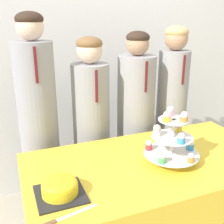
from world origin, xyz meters
name	(u,v)px	position (x,y,z in m)	size (l,w,h in m)	color
wall_back	(92,39)	(0.00, 1.50, 1.35)	(9.00, 0.06, 2.70)	silver
table	(151,212)	(0.00, 0.38, 0.37)	(1.49, 0.77, 0.74)	yellow
round_cake	(60,187)	(-0.58, 0.25, 0.78)	(0.23, 0.23, 0.09)	#232328
cake_knife	(58,220)	(-0.63, 0.08, 0.74)	(0.27, 0.07, 0.01)	silver
cupcake_stand	(172,139)	(0.08, 0.34, 0.88)	(0.32, 0.32, 0.32)	silver
student_0	(40,134)	(-0.57, 0.98, 0.76)	(0.26, 0.27, 1.57)	#939399
student_1	(92,136)	(-0.19, 0.98, 0.68)	(0.27, 0.28, 1.41)	#939399
student_2	(135,129)	(0.18, 0.98, 0.68)	(0.29, 0.30, 1.44)	#939399
student_3	(170,119)	(0.51, 0.98, 0.72)	(0.25, 0.25, 1.47)	#939399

